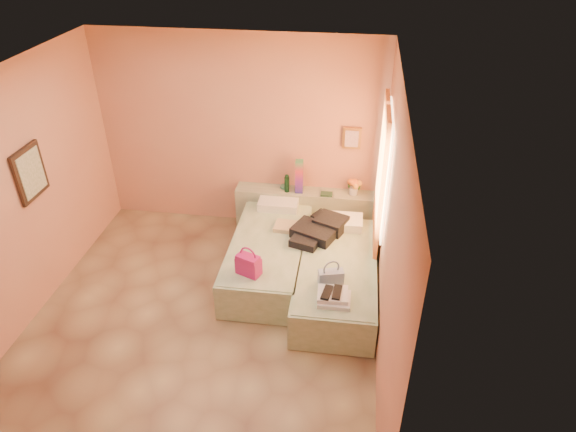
# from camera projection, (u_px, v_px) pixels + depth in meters

# --- Properties ---
(ground) EXTENTS (4.50, 4.50, 0.00)m
(ground) POSITION_uv_depth(u_px,v_px,m) (203.00, 321.00, 6.00)
(ground) COLOR tan
(ground) RESTS_ON ground
(room_walls) EXTENTS (4.02, 4.51, 2.81)m
(room_walls) POSITION_uv_depth(u_px,v_px,m) (222.00, 164.00, 5.50)
(room_walls) COLOR tan
(room_walls) RESTS_ON ground
(headboard_ledge) EXTENTS (2.05, 0.30, 0.65)m
(headboard_ledge) POSITION_uv_depth(u_px,v_px,m) (307.00, 211.00, 7.47)
(headboard_ledge) COLOR #A0A88A
(headboard_ledge) RESTS_ON ground
(bed_left) EXTENTS (0.92, 2.01, 0.50)m
(bed_left) POSITION_uv_depth(u_px,v_px,m) (269.00, 255.00, 6.68)
(bed_left) COLOR #B6C9A2
(bed_left) RESTS_ON ground
(bed_right) EXTENTS (0.92, 2.01, 0.50)m
(bed_right) POSITION_uv_depth(u_px,v_px,m) (336.00, 278.00, 6.28)
(bed_right) COLOR #B6C9A2
(bed_right) RESTS_ON ground
(water_bottle) EXTENTS (0.09, 0.09, 0.25)m
(water_bottle) POSITION_uv_depth(u_px,v_px,m) (287.00, 184.00, 7.22)
(water_bottle) COLOR #13361E
(water_bottle) RESTS_ON headboard_ledge
(rainbow_box) EXTENTS (0.12, 0.12, 0.49)m
(rainbow_box) POSITION_uv_depth(u_px,v_px,m) (299.00, 176.00, 7.15)
(rainbow_box) COLOR #B31667
(rainbow_box) RESTS_ON headboard_ledge
(small_dish) EXTENTS (0.15, 0.15, 0.03)m
(small_dish) POSITION_uv_depth(u_px,v_px,m) (285.00, 187.00, 7.37)
(small_dish) COLOR #519561
(small_dish) RESTS_ON headboard_ledge
(green_book) EXTENTS (0.16, 0.12, 0.03)m
(green_book) POSITION_uv_depth(u_px,v_px,m) (327.00, 194.00, 7.20)
(green_book) COLOR #24452F
(green_book) RESTS_ON headboard_ledge
(flower_vase) EXTENTS (0.28, 0.28, 0.28)m
(flower_vase) POSITION_uv_depth(u_px,v_px,m) (354.00, 185.00, 7.15)
(flower_vase) COLOR silver
(flower_vase) RESTS_ON headboard_ledge
(magenta_handbag) EXTENTS (0.32, 0.25, 0.26)m
(magenta_handbag) POSITION_uv_depth(u_px,v_px,m) (249.00, 264.00, 5.89)
(magenta_handbag) COLOR #B31667
(magenta_handbag) RESTS_ON bed_left
(khaki_garment) EXTENTS (0.35, 0.29, 0.06)m
(khaki_garment) POSITION_uv_depth(u_px,v_px,m) (287.00, 227.00, 6.74)
(khaki_garment) COLOR tan
(khaki_garment) RESTS_ON bed_left
(clothes_pile) EXTENTS (0.77, 0.77, 0.17)m
(clothes_pile) POSITION_uv_depth(u_px,v_px,m) (318.00, 231.00, 6.55)
(clothes_pile) COLOR black
(clothes_pile) RESTS_ON bed_right
(blue_handbag) EXTENTS (0.30, 0.19, 0.18)m
(blue_handbag) POSITION_uv_depth(u_px,v_px,m) (331.00, 278.00, 5.76)
(blue_handbag) COLOR #4369A1
(blue_handbag) RESTS_ON bed_right
(towel_stack) EXTENTS (0.35, 0.30, 0.10)m
(towel_stack) POSITION_uv_depth(u_px,v_px,m) (334.00, 298.00, 5.53)
(towel_stack) COLOR white
(towel_stack) RESTS_ON bed_right
(sandal_pair) EXTENTS (0.21, 0.26, 0.02)m
(sandal_pair) POSITION_uv_depth(u_px,v_px,m) (332.00, 293.00, 5.50)
(sandal_pair) COLOR black
(sandal_pair) RESTS_ON towel_stack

